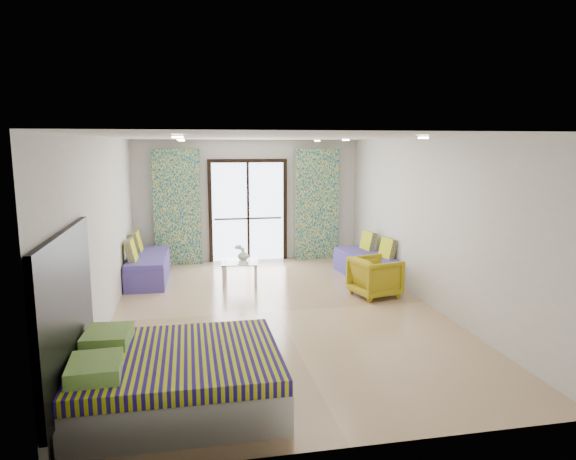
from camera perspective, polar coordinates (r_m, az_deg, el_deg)
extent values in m
cube|color=black|center=(11.43, -4.52, 7.68)|extent=(1.76, 0.08, 0.08)
cube|color=black|center=(11.46, -8.63, 1.89)|extent=(0.08, 0.08, 2.20)
cube|color=black|center=(11.65, -0.34, 2.12)|extent=(0.08, 0.08, 2.20)
cube|color=black|center=(11.52, -4.45, 2.01)|extent=(0.05, 0.06, 2.20)
cube|color=#595451|center=(11.56, -4.45, 1.28)|extent=(1.52, 0.03, 0.04)
cube|color=silver|center=(11.29, -12.22, 2.44)|extent=(1.00, 0.10, 2.50)
cube|color=silver|center=(11.65, 3.23, 2.84)|extent=(1.00, 0.10, 2.50)
cylinder|color=#FFE0B2|center=(5.64, -12.18, 10.06)|extent=(0.12, 0.12, 0.02)
cylinder|color=#FFE0B2|center=(6.26, 14.81, 9.88)|extent=(0.12, 0.12, 0.02)
cylinder|color=#FFE0B2|center=(8.64, -11.84, 9.79)|extent=(0.12, 0.12, 0.02)
cylinder|color=#FFE0B2|center=(9.06, 6.44, 9.91)|extent=(0.12, 0.12, 0.02)
cylinder|color=#FFE0B2|center=(10.64, -11.72, 9.70)|extent=(0.12, 0.12, 0.02)
cylinder|color=#FFE0B2|center=(10.98, 3.27, 9.87)|extent=(0.12, 0.12, 0.02)
cube|color=black|center=(5.30, -23.33, -8.23)|extent=(0.06, 2.10, 1.50)
cube|color=silver|center=(6.49, -21.12, -4.93)|extent=(0.02, 0.10, 0.10)
cube|color=silver|center=(5.49, -11.92, -16.55)|extent=(2.01, 1.61, 0.40)
cube|color=navy|center=(5.38, -12.03, -13.90)|extent=(1.99, 1.64, 0.15)
cube|color=#1D7284|center=(5.04, -20.66, -14.15)|extent=(0.48, 0.58, 0.14)
cube|color=#1D7284|center=(5.74, -19.40, -11.14)|extent=(0.49, 0.58, 0.14)
cube|color=#4C419B|center=(10.25, -15.22, -4.36)|extent=(0.75, 1.83, 0.40)
cube|color=#4C419B|center=(10.19, -15.28, -2.98)|extent=(0.74, 1.79, 0.10)
cube|color=navy|center=(9.76, -17.05, -2.21)|extent=(0.21, 0.46, 0.42)
cube|color=navy|center=(10.59, -16.47, -1.30)|extent=(0.21, 0.46, 0.42)
cube|color=#4C419B|center=(10.26, 8.69, -4.17)|extent=(0.89, 1.78, 0.38)
cube|color=#4C419B|center=(10.21, 8.72, -2.88)|extent=(0.87, 1.75, 0.10)
cube|color=navy|center=(9.93, 11.03, -2.00)|extent=(0.25, 0.45, 0.40)
cube|color=navy|center=(10.62, 8.91, -1.20)|extent=(0.25, 0.45, 0.40)
cylinder|color=silver|center=(9.41, -7.16, -5.22)|extent=(0.06, 0.06, 0.43)
cylinder|color=silver|center=(9.40, -3.61, -5.19)|extent=(0.06, 0.06, 0.43)
cylinder|color=silver|center=(9.98, -6.97, -4.38)|extent=(0.06, 0.06, 0.43)
cylinder|color=silver|center=(9.96, -3.63, -4.35)|extent=(0.06, 0.06, 0.43)
cube|color=#8CA59E|center=(9.63, -5.36, -3.54)|extent=(0.75, 0.75, 0.02)
sphere|color=white|center=(9.58, -5.06, -2.15)|extent=(0.08, 0.08, 0.08)
sphere|color=white|center=(9.63, -5.38, -1.97)|extent=(0.08, 0.08, 0.08)
sphere|color=white|center=(9.57, -5.71, -1.91)|extent=(0.08, 0.08, 0.08)
sphere|color=white|center=(9.52, -5.40, -1.84)|extent=(0.08, 0.08, 0.08)
imported|color=white|center=(9.68, -5.00, -2.78)|extent=(0.24, 0.25, 0.21)
imported|color=#AA9815|center=(9.00, 9.66, -4.94)|extent=(0.83, 0.86, 0.74)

